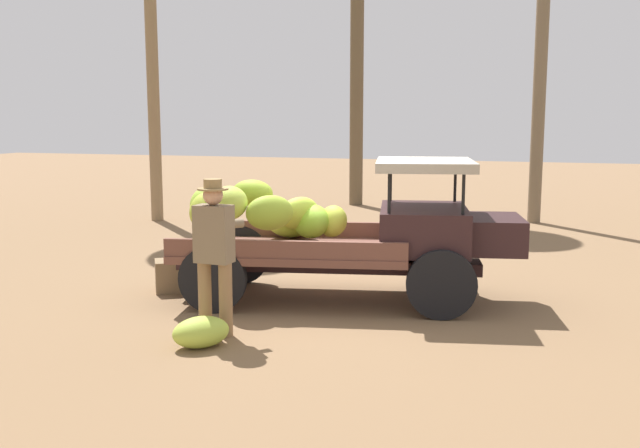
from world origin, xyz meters
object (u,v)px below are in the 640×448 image
at_px(farmer, 214,247).
at_px(wooden_crate, 172,276).
at_px(loose_banana_bunch, 201,332).
at_px(truck, 352,232).

xyz_separation_m(farmer, wooden_crate, (-1.46, 1.68, -0.78)).
xyz_separation_m(farmer, loose_banana_bunch, (0.03, -0.45, -0.83)).
bearing_deg(truck, wooden_crate, 175.32).
height_order(farmer, loose_banana_bunch, farmer).
distance_m(farmer, loose_banana_bunch, 0.94).
distance_m(truck, wooden_crate, 2.63).
bearing_deg(truck, loose_banana_bunch, -123.93).
relative_size(truck, farmer, 2.65).
distance_m(wooden_crate, loose_banana_bunch, 2.60).
bearing_deg(farmer, loose_banana_bunch, -172.11).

